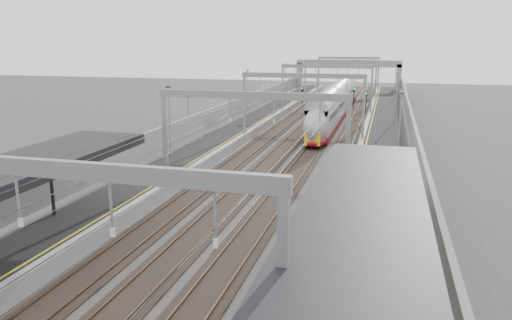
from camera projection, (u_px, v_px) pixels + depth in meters
The scene contains 13 objects.
platform_left at pixel (238, 133), 57.74m from camera, with size 4.00×120.00×1.00m, color black.
platform_right at pixel (380, 139), 53.75m from camera, with size 4.00×120.00×1.00m, color black.
tracks at pixel (306, 140), 55.85m from camera, with size 11.40×140.00×0.20m.
overhead_line at pixel (316, 81), 60.66m from camera, with size 13.00×140.00×6.60m.
canopy_right at pixel (354, 262), 13.18m from camera, with size 4.40×30.00×4.24m.
overbridge at pixel (348, 68), 106.35m from camera, with size 22.00×2.20×6.90m.
wall_left at pixel (212, 122), 58.29m from camera, with size 0.30×120.00×3.20m, color gray.
wall_right at pixel (411, 131), 52.70m from camera, with size 0.30×120.00×3.20m, color gray.
train at pixel (335, 106), 70.16m from camera, with size 2.55×46.42×4.03m.
bench at pixel (363, 292), 18.86m from camera, with size 0.77×1.74×0.87m.
signal_green at pixel (302, 93), 82.63m from camera, with size 0.32×0.32×3.48m.
signal_red_near at pixel (354, 94), 80.83m from camera, with size 0.32×0.32×3.48m.
signal_red_far at pixel (366, 98), 74.99m from camera, with size 0.32×0.32×3.48m.
Camera 1 is at (8.63, -9.47, 10.78)m, focal length 35.00 mm.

